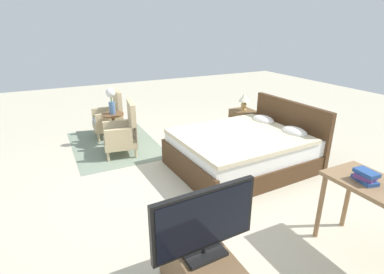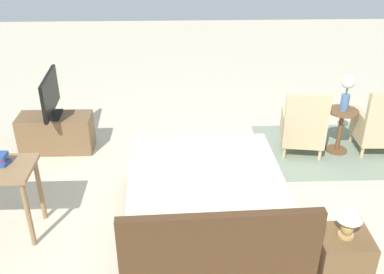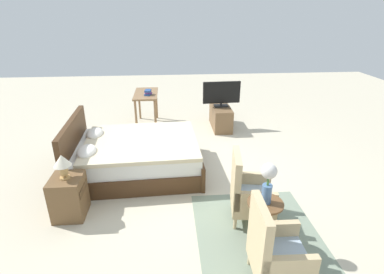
% 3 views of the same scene
% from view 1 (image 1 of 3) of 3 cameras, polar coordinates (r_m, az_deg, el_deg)
% --- Properties ---
extents(ground_plane, '(16.00, 16.00, 0.00)m').
position_cam_1_polar(ground_plane, '(4.52, -0.06, -7.63)').
color(ground_plane, beige).
extents(floor_rug, '(2.10, 1.50, 0.01)m').
position_cam_1_polar(floor_rug, '(5.88, -14.51, -1.35)').
color(floor_rug, gray).
rests_on(floor_rug, ground_plane).
extents(bed, '(1.69, 2.11, 0.96)m').
position_cam_1_polar(bed, '(4.78, 9.99, -2.36)').
color(bed, '#472D19').
rests_on(bed, ground_plane).
extents(armchair_by_window_left, '(0.56, 0.56, 0.92)m').
position_cam_1_polar(armchair_by_window_left, '(6.23, -15.32, 3.54)').
color(armchair_by_window_left, '#CCB284').
rests_on(armchair_by_window_left, floor_rug).
extents(armchair_by_window_right, '(0.61, 0.61, 0.92)m').
position_cam_1_polar(armchair_by_window_right, '(5.29, -13.02, 0.68)').
color(armchair_by_window_right, '#CCB284').
rests_on(armchair_by_window_right, floor_rug).
extents(side_table, '(0.40, 0.40, 0.61)m').
position_cam_1_polar(side_table, '(5.75, -14.68, 2.15)').
color(side_table, brown).
rests_on(side_table, ground_plane).
extents(flower_vase, '(0.17, 0.17, 0.48)m').
position_cam_1_polar(flower_vase, '(5.61, -15.16, 7.17)').
color(flower_vase, '#4C709E').
rests_on(flower_vase, side_table).
extents(nightstand, '(0.44, 0.41, 0.57)m').
position_cam_1_polar(nightstand, '(6.04, 9.60, 2.47)').
color(nightstand, brown).
rests_on(nightstand, ground_plane).
extents(table_lamp, '(0.22, 0.22, 0.33)m').
position_cam_1_polar(table_lamp, '(5.90, 9.90, 7.06)').
color(table_lamp, tan).
rests_on(table_lamp, nightstand).
extents(tv_flatscreen, '(0.21, 0.84, 0.57)m').
position_cam_1_polar(tv_flatscreen, '(2.26, 2.44, -15.98)').
color(tv_flatscreen, black).
rests_on(tv_flatscreen, tv_stand).
extents(vanity_desk, '(1.04, 0.52, 0.78)m').
position_cam_1_polar(vanity_desk, '(3.26, 32.68, -10.10)').
color(vanity_desk, '#8E6B47').
rests_on(vanity_desk, ground_plane).
extents(book_stack, '(0.24, 0.18, 0.11)m').
position_cam_1_polar(book_stack, '(3.21, 30.18, -6.51)').
color(book_stack, '#284C8E').
rests_on(book_stack, vanity_desk).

